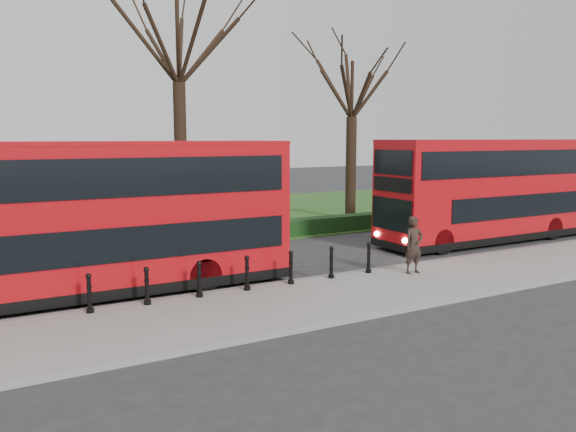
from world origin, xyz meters
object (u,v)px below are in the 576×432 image
bus_rear (492,191)px  bollard_row (247,274)px  bus_lead (99,219)px  pedestrian (414,245)px

bus_rear → bollard_row: bearing=-168.7°
bus_lead → pedestrian: bearing=-16.8°
bus_lead → bus_rear: size_ratio=1.00×
bollard_row → bus_lead: bearing=150.9°
bollard_row → bus_rear: bus_rear is taller
bus_lead → pedestrian: 10.08m
bollard_row → bus_rear: bearing=11.3°
bus_lead → bus_rear: 17.21m
bollard_row → bus_rear: (13.41, 2.68, 1.66)m
bollard_row → bus_rear: size_ratio=0.80×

